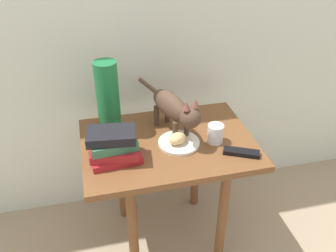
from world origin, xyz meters
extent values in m
plane|color=gray|center=(0.00, 0.00, 0.00)|extent=(6.00, 6.00, 0.00)
cube|color=silver|center=(0.00, 0.39, 1.10)|extent=(4.00, 0.04, 2.20)
cube|color=brown|center=(0.00, 0.00, 0.60)|extent=(0.76, 0.55, 0.03)
cylinder|color=brown|center=(-0.20, -0.20, 0.29)|extent=(0.04, 0.04, 0.58)
cylinder|color=brown|center=(0.20, -0.20, 0.29)|extent=(0.04, 0.04, 0.58)
cylinder|color=brown|center=(-0.20, 0.20, 0.29)|extent=(0.04, 0.04, 0.58)
cylinder|color=brown|center=(0.20, 0.20, 0.29)|extent=(0.04, 0.04, 0.58)
cylinder|color=silver|center=(0.04, -0.03, 0.62)|extent=(0.18, 0.18, 0.01)
ellipsoid|color=#E0BC7A|center=(0.03, -0.04, 0.65)|extent=(0.10, 0.09, 0.05)
cylinder|color=#4C3828|center=(0.09, 0.01, 0.66)|extent=(0.02, 0.02, 0.10)
cylinder|color=#4C3828|center=(0.03, -0.01, 0.66)|extent=(0.02, 0.02, 0.10)
cylinder|color=#4C3828|center=(0.04, 0.16, 0.66)|extent=(0.02, 0.02, 0.10)
cylinder|color=#4C3828|center=(-0.02, 0.14, 0.66)|extent=(0.02, 0.02, 0.10)
ellipsoid|color=#4C3828|center=(0.03, 0.08, 0.75)|extent=(0.17, 0.28, 0.11)
sphere|color=#4C3828|center=(0.08, -0.06, 0.76)|extent=(0.09, 0.09, 0.09)
cone|color=brown|center=(0.10, -0.06, 0.82)|extent=(0.03, 0.03, 0.03)
cone|color=brown|center=(0.06, -0.07, 0.82)|extent=(0.03, 0.03, 0.03)
cylinder|color=#4C3828|center=(-0.03, 0.27, 0.76)|extent=(0.07, 0.16, 0.02)
cube|color=maroon|center=(-0.24, -0.08, 0.63)|extent=(0.21, 0.15, 0.03)
cube|color=maroon|center=(-0.24, -0.08, 0.66)|extent=(0.21, 0.15, 0.03)
cube|color=#336B4C|center=(-0.24, -0.07, 0.69)|extent=(0.19, 0.13, 0.04)
cube|color=black|center=(-0.25, -0.07, 0.73)|extent=(0.20, 0.14, 0.04)
cylinder|color=#196B38|center=(-0.23, 0.14, 0.78)|extent=(0.10, 0.10, 0.34)
cylinder|color=silver|center=(0.20, -0.05, 0.66)|extent=(0.07, 0.07, 0.08)
cylinder|color=silver|center=(0.20, -0.05, 0.63)|extent=(0.06, 0.06, 0.04)
cube|color=black|center=(0.28, -0.16, 0.62)|extent=(0.15, 0.11, 0.02)
camera|label=1|loc=(-0.31, -1.29, 1.55)|focal=39.16mm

